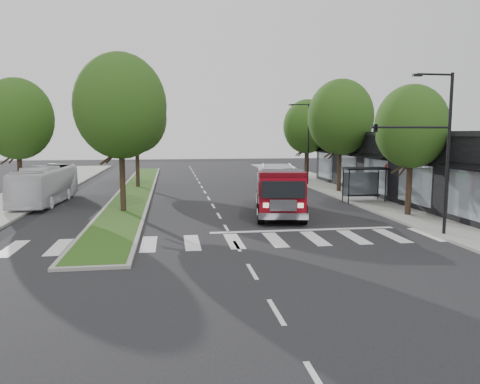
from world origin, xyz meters
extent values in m
plane|color=black|center=(0.00, 0.00, 0.00)|extent=(140.00, 140.00, 0.00)
cube|color=gray|center=(12.50, 10.00, 0.07)|extent=(5.00, 80.00, 0.15)
cube|color=gray|center=(-14.50, 10.00, 0.07)|extent=(5.00, 80.00, 0.15)
cube|color=gray|center=(-6.00, 18.00, 0.07)|extent=(3.00, 50.00, 0.14)
cube|color=#2D4D16|center=(-6.00, 18.00, 0.14)|extent=(2.60, 49.50, 0.02)
cube|color=black|center=(17.00, 10.00, 2.50)|extent=(8.00, 30.00, 5.00)
cylinder|color=black|center=(9.80, 7.40, 1.25)|extent=(0.08, 0.08, 2.50)
cylinder|color=black|center=(12.60, 7.40, 1.25)|extent=(0.08, 0.08, 2.50)
cylinder|color=black|center=(9.80, 8.60, 1.25)|extent=(0.08, 0.08, 2.50)
cylinder|color=black|center=(12.60, 8.60, 1.25)|extent=(0.08, 0.08, 2.50)
cube|color=black|center=(11.20, 8.00, 2.55)|extent=(3.20, 1.60, 0.12)
cube|color=#8C99A5|center=(11.20, 8.70, 1.30)|extent=(2.80, 0.04, 1.80)
cube|color=black|center=(11.20, 8.00, 0.55)|extent=(2.40, 0.40, 0.08)
cylinder|color=black|center=(11.50, 2.00, 1.87)|extent=(0.36, 0.36, 3.74)
ellipsoid|color=#193E10|center=(11.50, 2.00, 5.53)|extent=(4.40, 4.40, 5.06)
cylinder|color=black|center=(11.50, 14.00, 2.20)|extent=(0.36, 0.36, 4.40)
ellipsoid|color=#193E10|center=(11.50, 14.00, 6.50)|extent=(5.60, 5.60, 6.44)
cylinder|color=black|center=(11.50, 24.00, 1.98)|extent=(0.36, 0.36, 3.96)
ellipsoid|color=#193E10|center=(11.50, 24.00, 5.85)|extent=(5.00, 5.00, 5.75)
cylinder|color=black|center=(-6.00, 6.00, 2.31)|extent=(0.36, 0.36, 4.62)
ellipsoid|color=#193E10|center=(-6.00, 6.00, 6.83)|extent=(5.80, 5.80, 6.67)
cylinder|color=black|center=(-6.00, 20.00, 2.20)|extent=(0.36, 0.36, 4.40)
ellipsoid|color=#193E10|center=(-6.00, 20.00, 6.50)|extent=(5.60, 5.60, 6.44)
cylinder|color=black|center=(-14.00, 12.00, 2.09)|extent=(0.36, 0.36, 4.18)
ellipsoid|color=#193E10|center=(-14.00, 12.00, 6.17)|extent=(5.20, 5.20, 5.98)
cylinder|color=black|center=(10.50, -3.50, 4.00)|extent=(0.16, 0.16, 8.00)
cylinder|color=black|center=(9.60, -3.50, 7.90)|extent=(1.80, 0.10, 0.10)
cube|color=black|center=(8.70, -3.50, 7.85)|extent=(0.45, 0.20, 0.12)
cylinder|color=black|center=(8.50, -3.50, 5.40)|extent=(4.00, 0.10, 0.10)
imported|color=black|center=(6.70, -3.50, 5.00)|extent=(0.18, 0.22, 1.10)
cylinder|color=black|center=(10.50, 20.00, 4.00)|extent=(0.16, 0.16, 8.00)
cylinder|color=black|center=(9.60, 20.00, 7.90)|extent=(1.80, 0.10, 0.10)
cube|color=black|center=(8.70, 20.00, 7.85)|extent=(0.45, 0.20, 0.12)
cube|color=#53040B|center=(3.89, 4.31, 0.52)|extent=(4.13, 9.14, 0.26)
cube|color=maroon|center=(4.04, 5.14, 1.63)|extent=(3.76, 7.07, 2.10)
cube|color=maroon|center=(3.32, 1.10, 1.63)|extent=(2.91, 2.32, 2.20)
cube|color=#B2B2B7|center=(4.04, 5.14, 2.73)|extent=(3.76, 7.07, 0.13)
cylinder|color=#B2B2B7|center=(3.11, 5.30, 2.94)|extent=(1.20, 6.22, 0.10)
cylinder|color=#B2B2B7|center=(4.97, 4.97, 2.94)|extent=(1.20, 6.22, 0.10)
cube|color=silver|center=(3.11, -0.08, 0.63)|extent=(2.75, 0.84, 0.37)
cube|color=#8C99A5|center=(3.32, 1.10, 3.04)|extent=(2.34, 0.77, 0.19)
cylinder|color=black|center=(2.08, 1.01, 0.58)|extent=(0.56, 1.20, 1.15)
cylinder|color=black|center=(4.45, 0.58, 0.58)|extent=(0.56, 1.20, 1.15)
cylinder|color=black|center=(2.85, 5.35, 0.58)|extent=(0.56, 1.20, 1.15)
cylinder|color=black|center=(5.23, 4.92, 0.58)|extent=(0.56, 1.20, 1.15)
cylinder|color=black|center=(3.29, 7.83, 0.58)|extent=(0.56, 1.20, 1.15)
cylinder|color=black|center=(5.67, 7.41, 0.58)|extent=(0.56, 1.20, 1.15)
imported|color=white|center=(-12.00, 11.00, 1.39)|extent=(2.72, 10.06, 2.78)
camera|label=1|loc=(-2.93, -24.62, 5.11)|focal=35.00mm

